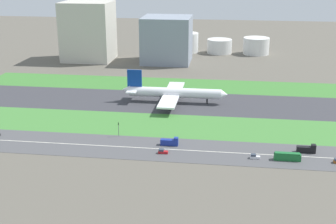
{
  "coord_description": "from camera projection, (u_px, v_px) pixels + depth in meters",
  "views": [
    {
      "loc": [
        31.81,
        -270.39,
        85.08
      ],
      "look_at": [
        -0.47,
        -36.5,
        6.0
      ],
      "focal_mm": 49.73,
      "sensor_mm": 36.0,
      "label": 1
    }
  ],
  "objects": [
    {
      "name": "airliner",
      "position": [
        172.0,
        93.0,
        283.52
      ],
      "size": [
        65.0,
        56.0,
        19.7
      ],
      "color": "white",
      "rests_on": "runway"
    },
    {
      "name": "traffic_light",
      "position": [
        118.0,
        128.0,
        230.25
      ],
      "size": [
        0.36,
        0.5,
        7.2
      ],
      "color": "#4C4C51",
      "rests_on": "highway"
    },
    {
      "name": "fuel_tank_west",
      "position": [
        186.0,
        43.0,
        432.92
      ],
      "size": [
        21.96,
        21.96,
        18.0
      ],
      "primitive_type": "cylinder",
      "color": "silver",
      "rests_on": "ground_plane"
    },
    {
      "name": "runway",
      "position": [
        177.0,
        103.0,
        285.11
      ],
      "size": [
        280.0,
        46.0,
        0.1
      ],
      "primitive_type": "cube",
      "color": "#38383D",
      "rests_on": "ground_plane"
    },
    {
      "name": "fuel_tank_east",
      "position": [
        256.0,
        46.0,
        425.09
      ],
      "size": [
        23.59,
        23.59,
        15.02
      ],
      "primitive_type": "cylinder",
      "color": "silver",
      "rests_on": "ground_plane"
    },
    {
      "name": "ground_plane",
      "position": [
        177.0,
        103.0,
        285.13
      ],
      "size": [
        800.0,
        800.0,
        0.0
      ],
      "primitive_type": "plane",
      "color": "#5B564C"
    },
    {
      "name": "hangar_building",
      "position": [
        167.0,
        40.0,
        389.04
      ],
      "size": [
        39.87,
        38.02,
        38.06
      ],
      "primitive_type": "cube",
      "color": "gray",
      "rests_on": "ground_plane"
    },
    {
      "name": "highway",
      "position": [
        158.0,
        149.0,
        216.54
      ],
      "size": [
        280.0,
        28.0,
        0.1
      ],
      "primitive_type": "cube",
      "color": "#4C4C4F",
      "rests_on": "ground_plane"
    },
    {
      "name": "grass_median_north",
      "position": [
        184.0,
        85.0,
        323.62
      ],
      "size": [
        280.0,
        36.0,
        0.1
      ],
      "primitive_type": "cube",
      "color": "#3D7A33",
      "rests_on": "ground_plane"
    },
    {
      "name": "terminal_building",
      "position": [
        88.0,
        31.0,
        396.03
      ],
      "size": [
        41.0,
        36.0,
        49.4
      ],
      "primitive_type": "cube",
      "color": "beige",
      "rests_on": "ground_plane"
    },
    {
      "name": "highway_centerline",
      "position": [
        158.0,
        149.0,
        216.52
      ],
      "size": [
        266.0,
        0.5,
        0.01
      ],
      "primitive_type": "cube",
      "color": "silver",
      "rests_on": "highway"
    },
    {
      "name": "truck_0",
      "position": [
        307.0,
        149.0,
        211.93
      ],
      "size": [
        8.4,
        2.5,
        4.0
      ],
      "color": "black",
      "rests_on": "highway"
    },
    {
      "name": "fuel_tank_centre",
      "position": [
        219.0,
        46.0,
        429.77
      ],
      "size": [
        22.73,
        22.73,
        12.81
      ],
      "primitive_type": "cylinder",
      "color": "silver",
      "rests_on": "ground_plane"
    },
    {
      "name": "bus_0",
      "position": [
        287.0,
        157.0,
        203.74
      ],
      "size": [
        11.6,
        2.5,
        3.5
      ],
      "rotation": [
        0.0,
        0.0,
        3.14
      ],
      "color": "#19662D",
      "rests_on": "highway"
    },
    {
      "name": "truck_1",
      "position": [
        170.0,
        142.0,
        220.1
      ],
      "size": [
        8.4,
        2.5,
        4.0
      ],
      "color": "navy",
      "rests_on": "highway"
    },
    {
      "name": "car_1",
      "position": [
        255.0,
        157.0,
        205.86
      ],
      "size": [
        4.4,
        1.8,
        2.0
      ],
      "rotation": [
        0.0,
        0.0,
        3.14
      ],
      "color": "silver",
      "rests_on": "highway"
    },
    {
      "name": "grass_median_south",
      "position": [
        168.0,
        125.0,
        246.6
      ],
      "size": [
        280.0,
        36.0,
        0.1
      ],
      "primitive_type": "cube",
      "color": "#427F38",
      "rests_on": "ground_plane"
    },
    {
      "name": "car_3",
      "position": [
        163.0,
        152.0,
        211.2
      ],
      "size": [
        4.4,
        1.8,
        2.0
      ],
      "rotation": [
        0.0,
        0.0,
        3.14
      ],
      "color": "#B2191E",
      "rests_on": "highway"
    }
  ]
}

